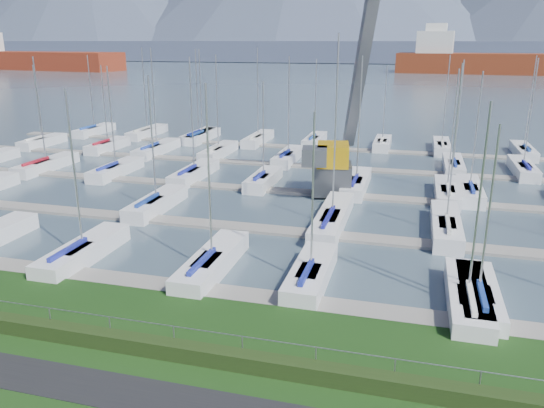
% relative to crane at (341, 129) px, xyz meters
% --- Properties ---
extents(path, '(160.00, 2.00, 0.04)m').
position_rel_crane_xyz_m(path, '(-1.99, -30.30, -5.32)').
color(path, black).
rests_on(path, grass).
extents(water, '(800.00, 540.00, 0.20)m').
position_rel_crane_xyz_m(water, '(-1.99, 232.70, -5.73)').
color(water, '#465866').
extents(hedge, '(80.00, 0.70, 0.70)m').
position_rel_crane_xyz_m(hedge, '(-1.99, -27.70, -4.98)').
color(hedge, '#223413').
rests_on(hedge, grass).
extents(fence, '(80.00, 0.04, 0.04)m').
position_rel_crane_xyz_m(fence, '(-1.99, -27.30, -4.13)').
color(fence, gray).
rests_on(fence, grass).
extents(foothill, '(900.00, 80.00, 12.00)m').
position_rel_crane_xyz_m(foothill, '(-1.99, 302.70, 0.67)').
color(foothill, '#49526C').
rests_on(foothill, water).
extents(docks, '(90.00, 41.60, 0.25)m').
position_rel_crane_xyz_m(docks, '(-1.99, -1.30, -5.55)').
color(docks, gray).
rests_on(docks, water).
extents(crane, '(6.46, 13.21, 22.35)m').
position_rel_crane_xyz_m(crane, '(0.00, 0.00, 0.00)').
color(crane, '#4F5156').
rests_on(crane, water).
extents(cargo_ship_west, '(90.54, 28.73, 21.50)m').
position_rel_crane_xyz_m(cargo_ship_west, '(-168.43, 168.02, -1.68)').
color(cargo_ship_west, maroon).
rests_on(cargo_ship_west, water).
extents(cargo_ship_mid, '(96.98, 25.63, 21.50)m').
position_rel_crane_xyz_m(cargo_ship_mid, '(40.63, 186.86, -1.75)').
color(cargo_ship_mid, maroon).
rests_on(cargo_ship_mid, water).
extents(sailboat_fleet, '(76.26, 50.21, 13.53)m').
position_rel_crane_xyz_m(sailboat_fleet, '(-5.60, 0.70, 0.06)').
color(sailboat_fleet, navy).
rests_on(sailboat_fleet, water).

